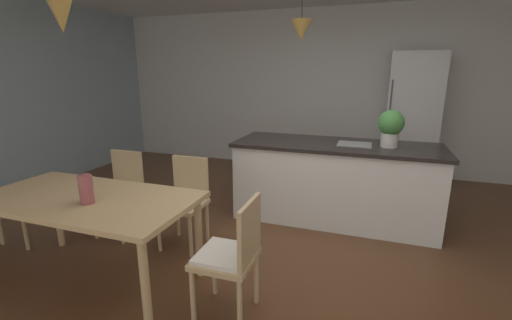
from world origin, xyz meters
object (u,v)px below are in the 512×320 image
object	(u,v)px
chair_far_right	(185,199)
potted_plant_on_island	(391,126)
kitchen_island	(334,181)
vase_on_dining_table	(86,189)
refrigerator	(411,119)
chair_kitchen_end	(232,254)
chair_far_left	(121,190)
dining_table	(87,205)

from	to	relation	value
chair_far_right	potted_plant_on_island	world-z (taller)	potted_plant_on_island
potted_plant_on_island	kitchen_island	bearing A→B (deg)	180.00
chair_far_right	vase_on_dining_table	size ratio (longest dim) A/B	4.00
refrigerator	chair_kitchen_end	bearing A→B (deg)	-110.28
chair_far_left	kitchen_island	bearing A→B (deg)	27.85
chair_far_right	chair_kitchen_end	bearing A→B (deg)	-43.62
kitchen_island	refrigerator	world-z (taller)	refrigerator
chair_far_left	refrigerator	bearing A→B (deg)	44.22
kitchen_island	chair_far_left	bearing A→B (deg)	-152.15
dining_table	chair_far_right	bearing A→B (deg)	64.39
potted_plant_on_island	refrigerator	bearing A→B (deg)	78.81
chair_far_left	potted_plant_on_island	distance (m)	2.91
chair_kitchen_end	kitchen_island	bearing A→B (deg)	76.23
chair_kitchen_end	potted_plant_on_island	bearing A→B (deg)	61.97
kitchen_island	vase_on_dining_table	size ratio (longest dim) A/B	10.39
chair_far_right	refrigerator	xyz separation A→B (m)	(2.21, 2.90, 0.50)
kitchen_island	refrigerator	distance (m)	2.08
chair_far_left	chair_far_right	world-z (taller)	same
kitchen_island	chair_far_right	bearing A→B (deg)	-140.00
dining_table	chair_kitchen_end	distance (m)	1.24
refrigerator	vase_on_dining_table	xyz separation A→B (m)	(-2.47, -3.80, -0.13)
chair_kitchen_end	potted_plant_on_island	size ratio (longest dim) A/B	2.21
chair_far_right	refrigerator	world-z (taller)	refrigerator
chair_far_right	chair_kitchen_end	world-z (taller)	same
chair_kitchen_end	refrigerator	world-z (taller)	refrigerator
chair_kitchen_end	potted_plant_on_island	world-z (taller)	potted_plant_on_island
chair_far_right	chair_kitchen_end	xyz separation A→B (m)	(0.84, -0.80, 0.00)
chair_kitchen_end	refrigerator	distance (m)	3.97
dining_table	chair_kitchen_end	size ratio (longest dim) A/B	1.97
dining_table	refrigerator	world-z (taller)	refrigerator
chair_far_right	kitchen_island	bearing A→B (deg)	40.00
potted_plant_on_island	vase_on_dining_table	bearing A→B (deg)	-136.55
dining_table	kitchen_island	xyz separation A→B (m)	(1.69, 1.90, -0.20)
kitchen_island	vase_on_dining_table	world-z (taller)	vase_on_dining_table
vase_on_dining_table	dining_table	bearing A→B (deg)	140.08
dining_table	refrigerator	bearing A→B (deg)	54.98
dining_table	chair_far_left	xyz separation A→B (m)	(-0.38, 0.80, -0.19)
dining_table	kitchen_island	distance (m)	2.55
dining_table	vase_on_dining_table	bearing A→B (deg)	-39.92
chair_far_left	refrigerator	size ratio (longest dim) A/B	0.44
chair_kitchen_end	vase_on_dining_table	distance (m)	1.17
chair_far_left	potted_plant_on_island	world-z (taller)	potted_plant_on_island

